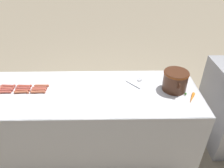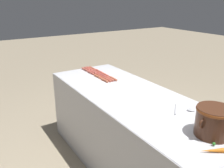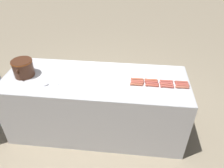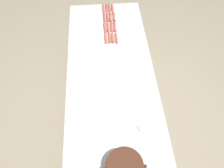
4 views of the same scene
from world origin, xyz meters
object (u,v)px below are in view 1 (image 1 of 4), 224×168
Objects in this scene: hot_dog_2 at (24,86)px; hot_dog_7 at (40,88)px; hot_dog_6 at (23,88)px; hot_dog_11 at (39,90)px; hot_dog_5 at (7,88)px; hot_dog_13 at (4,92)px; hot_dog_3 at (42,86)px; hot_dog_9 at (6,90)px; bean_pot at (175,80)px; hot_dog_10 at (23,90)px; serving_spoon at (137,81)px; hot_dog_15 at (38,92)px; hot_dog_1 at (8,86)px; hot_dog_14 at (21,92)px; carrot at (192,98)px.

hot_dog_2 and hot_dog_7 have the same top height.
hot_dog_11 is at bearing 78.80° from hot_dog_6.
hot_dog_11 is at bearing 84.06° from hot_dog_5.
hot_dog_7 is 0.36m from hot_dog_13.
hot_dog_3 is 0.19m from hot_dog_6.
bean_pot is at bearing 90.09° from hot_dog_9.
hot_dog_10 is (0.08, 0.01, 0.00)m from hot_dog_2.
hot_dog_13 is at bearing -82.27° from serving_spoon.
hot_dog_11 is (0.04, 0.18, 0.00)m from hot_dog_6.
bean_pot reaches higher than hot_dog_15.
hot_dog_13 is (0.03, -0.19, 0.00)m from hot_dog_10.
hot_dog_1 and hot_dog_10 have the same top height.
hot_dog_15 is 1.09m from serving_spoon.
hot_dog_9 is (0.03, -0.17, 0.00)m from hot_dog_6.
hot_dog_7 is 1.00× the size of hot_dog_15.
hot_dog_11 is at bearing 103.30° from hot_dog_14.
carrot is at bearing 83.75° from hot_dog_11.
hot_dog_11 is 1.00× the size of hot_dog_15.
hot_dog_1 and hot_dog_2 have the same top height.
hot_dog_2 is 0.19m from hot_dog_3.
hot_dog_11 is at bearing -96.25° from carrot.
hot_dog_13 is (0.12, -0.00, 0.00)m from hot_dog_1.
hot_dog_6 is at bearing 76.32° from hot_dog_1.
hot_dog_2 is 1.00× the size of hot_dog_15.
hot_dog_1 is 1.00× the size of hot_dog_5.
hot_dog_6 and hot_dog_10 have the same top height.
hot_dog_9 is at bearing -67.09° from hot_dog_2.
hot_dog_2 is at bearing 177.83° from hot_dog_6.
hot_dog_10 reaches higher than serving_spoon.
hot_dog_2 is 0.19m from hot_dog_9.
bean_pot reaches higher than hot_dog_9.
hot_dog_14 is at bearing 89.04° from hot_dog_13.
hot_dog_9 is 0.35m from hot_dog_15.
hot_dog_1 is 1.00× the size of hot_dog_15.
hot_dog_14 reaches higher than serving_spoon.
carrot is (0.21, 1.76, 0.00)m from hot_dog_6.
hot_dog_3 is 0.37m from hot_dog_5.
hot_dog_13 is at bearing -67.63° from hot_dog_6.
hot_dog_11 is at bearing 91.31° from hot_dog_10.
hot_dog_5 is (0.04, -0.18, 0.00)m from hot_dog_2.
hot_dog_5 is 1.00× the size of hot_dog_13.
hot_dog_2 is at bearing -89.60° from hot_dog_3.
hot_dog_14 is 1.26m from serving_spoon.
bean_pot is at bearing 88.95° from hot_dog_5.
hot_dog_10 is at bearing -82.64° from serving_spoon.
hot_dog_5 and hot_dog_10 have the same top height.
hot_dog_2 is (0.00, 0.18, 0.00)m from hot_dog_1.
hot_dog_6 is at bearing -91.12° from bean_pot.
hot_dog_1 is 0.12m from hot_dog_13.
hot_dog_10 is 1.25m from serving_spoon.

